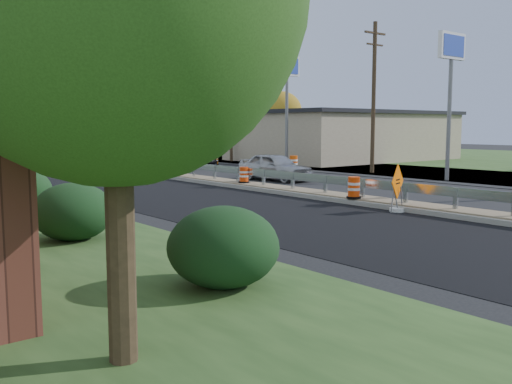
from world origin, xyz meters
TOP-DOWN VIEW (x-y plane):
  - ground at (0.00, 0.00)m, footprint 140.00×140.00m
  - grass_verge_far at (30.00, 10.00)m, footprint 40.00×120.00m
  - milled_overlay at (-4.40, 10.00)m, footprint 7.20×120.00m
  - median at (0.00, 8.00)m, footprint 1.60×55.00m
  - guardrail at (0.00, 9.00)m, footprint 0.10×46.15m
  - retail_building_near at (20.99, 20.00)m, footprint 18.50×12.50m
  - pylon_sign_south at (10.50, 3.00)m, footprint 2.20×0.30m
  - pylon_sign_mid at (10.50, 16.00)m, footprint 2.20×0.30m
  - pylon_sign_north at (10.50, 30.00)m, footprint 2.20×0.30m
  - utility_pole_smid at (11.50, 9.00)m, footprint 1.90×0.26m
  - utility_pole_nmid at (11.50, 24.00)m, footprint 1.90×0.26m
  - utility_pole_north at (11.50, 39.00)m, footprint 1.90×0.26m
  - hedge_south at (-11.00, -6.00)m, footprint 2.09×2.09m
  - hedge_mid at (-11.50, 0.00)m, footprint 2.09×2.09m
  - hedge_north at (-11.00, 6.00)m, footprint 2.09×2.09m
  - tree_far_yellow at (26.00, 34.00)m, footprint 4.62×4.62m
  - caution_sign at (-0.90, -2.30)m, footprint 1.16×0.51m
  - barrel_median_near at (-0.55, -0.03)m, footprint 0.56×0.56m
  - barrel_median_mid at (-0.15, 7.31)m, footprint 0.53×0.53m
  - barrel_median_far at (0.55, 16.69)m, footprint 0.64×0.64m
  - barrel_shoulder_near at (9.20, 13.85)m, footprint 0.67×0.67m
  - barrel_shoulder_mid at (8.10, 21.48)m, footprint 0.55×0.55m
  - barrel_shoulder_far at (7.00, 27.98)m, footprint 0.60×0.60m
  - car_silver at (3.38, 9.09)m, footprint 2.26×4.63m
  - car_dark_mid at (4.91, 20.44)m, footprint 2.13×4.90m
  - car_dark_far at (3.96, 34.55)m, footprint 1.90×4.57m

SIDE VIEW (x-z plane):
  - ground at x=0.00m, z-range 0.00..0.00m
  - milled_overlay at x=-4.40m, z-range 0.00..0.01m
  - grass_verge_far at x=30.00m, z-range 0.00..0.03m
  - median at x=0.00m, z-range 0.00..0.23m
  - barrel_shoulder_mid at x=8.10m, z-range -0.02..0.79m
  - barrel_shoulder_far at x=7.00m, z-range -0.02..0.86m
  - caution_sign at x=-0.90m, z-range -0.41..1.26m
  - barrel_shoulder_near at x=9.20m, z-range -0.02..0.97m
  - barrel_median_mid at x=-0.15m, z-range 0.21..0.99m
  - barrel_median_near at x=-0.55m, z-range 0.21..1.03m
  - car_dark_far at x=3.96m, z-range 0.00..1.32m
  - barrel_median_far at x=0.55m, z-range 0.21..1.15m
  - guardrail at x=0.00m, z-range 0.37..1.09m
  - car_silver at x=3.38m, z-range 0.00..1.52m
  - hedge_south at x=-11.00m, z-range 0.00..1.52m
  - hedge_mid at x=-11.50m, z-range 0.00..1.52m
  - hedge_north at x=-11.00m, z-range 0.00..1.52m
  - car_dark_mid at x=4.91m, z-range 0.00..1.57m
  - retail_building_near at x=20.99m, z-range 0.02..4.29m
  - tree_far_yellow at x=26.00m, z-range 1.11..7.97m
  - utility_pole_smid at x=11.50m, z-range 0.23..9.63m
  - utility_pole_nmid at x=11.50m, z-range 0.23..9.63m
  - utility_pole_north at x=11.50m, z-range 0.23..9.63m
  - pylon_sign_south at x=10.50m, z-range 2.53..10.43m
  - pylon_sign_mid at x=10.50m, z-range 2.53..10.43m
  - pylon_sign_north at x=10.50m, z-range 2.53..10.43m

